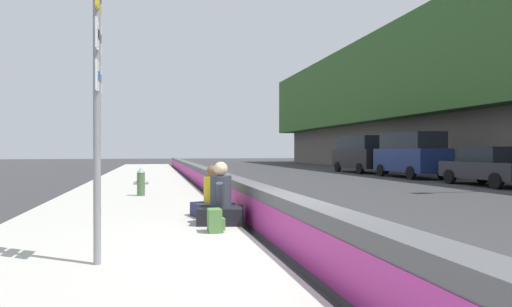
{
  "coord_description": "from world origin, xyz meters",
  "views": [
    {
      "loc": [
        -6.07,
        2.02,
        1.54
      ],
      "look_at": [
        6.14,
        -0.92,
        1.46
      ],
      "focal_mm": 29.99,
      "sensor_mm": 36.0,
      "label": 1
    }
  ],
  "objects_px": {
    "seated_person_foreground": "(221,204)",
    "seated_person_middle": "(212,200)",
    "parked_car_third": "(489,166)",
    "route_sign_post": "(97,94)",
    "parked_car_fourth": "(410,154)",
    "parked_car_midline": "(361,153)",
    "backpack": "(215,221)",
    "fire_hydrant": "(141,181)"
  },
  "relations": [
    {
      "from": "route_sign_post",
      "to": "parked_car_fourth",
      "type": "height_order",
      "value": "route_sign_post"
    },
    {
      "from": "seated_person_foreground",
      "to": "parked_car_fourth",
      "type": "relative_size",
      "value": 0.23
    },
    {
      "from": "fire_hydrant",
      "to": "route_sign_post",
      "type": "bearing_deg",
      "value": 177.99
    },
    {
      "from": "seated_person_foreground",
      "to": "seated_person_middle",
      "type": "height_order",
      "value": "seated_person_foreground"
    },
    {
      "from": "parked_car_fourth",
      "to": "parked_car_midline",
      "type": "distance_m",
      "value": 5.84
    },
    {
      "from": "parked_car_midline",
      "to": "route_sign_post",
      "type": "bearing_deg",
      "value": 145.88
    },
    {
      "from": "route_sign_post",
      "to": "parked_car_third",
      "type": "xyz_separation_m",
      "value": [
        10.15,
        -14.89,
        -1.37
      ]
    },
    {
      "from": "route_sign_post",
      "to": "parked_car_third",
      "type": "relative_size",
      "value": 0.79
    },
    {
      "from": "seated_person_foreground",
      "to": "fire_hydrant",
      "type": "bearing_deg",
      "value": 16.22
    },
    {
      "from": "route_sign_post",
      "to": "parked_car_third",
      "type": "bearing_deg",
      "value": -55.73
    },
    {
      "from": "parked_car_third",
      "to": "seated_person_middle",
      "type": "bearing_deg",
      "value": 117.04
    },
    {
      "from": "seated_person_middle",
      "to": "parked_car_third",
      "type": "bearing_deg",
      "value": -62.96
    },
    {
      "from": "backpack",
      "to": "parked_car_midline",
      "type": "height_order",
      "value": "parked_car_midline"
    },
    {
      "from": "parked_car_fourth",
      "to": "parked_car_midline",
      "type": "height_order",
      "value": "same"
    },
    {
      "from": "fire_hydrant",
      "to": "backpack",
      "type": "height_order",
      "value": "fire_hydrant"
    },
    {
      "from": "backpack",
      "to": "route_sign_post",
      "type": "bearing_deg",
      "value": 135.38
    },
    {
      "from": "backpack",
      "to": "parked_car_fourth",
      "type": "xyz_separation_m",
      "value": [
        14.29,
        -13.2,
        1.02
      ]
    },
    {
      "from": "parked_car_midline",
      "to": "seated_person_foreground",
      "type": "bearing_deg",
      "value": 146.27
    },
    {
      "from": "backpack",
      "to": "parked_car_midline",
      "type": "bearing_deg",
      "value": -33.07
    },
    {
      "from": "backpack",
      "to": "parked_car_third",
      "type": "relative_size",
      "value": 0.09
    },
    {
      "from": "seated_person_middle",
      "to": "parked_car_third",
      "type": "height_order",
      "value": "parked_car_third"
    },
    {
      "from": "seated_person_middle",
      "to": "parked_car_fourth",
      "type": "bearing_deg",
      "value": -46.14
    },
    {
      "from": "seated_person_foreground",
      "to": "parked_car_fourth",
      "type": "height_order",
      "value": "parked_car_fourth"
    },
    {
      "from": "seated_person_middle",
      "to": "parked_car_midline",
      "type": "bearing_deg",
      "value": -35.15
    },
    {
      "from": "fire_hydrant",
      "to": "seated_person_foreground",
      "type": "relative_size",
      "value": 0.74
    },
    {
      "from": "route_sign_post",
      "to": "seated_person_middle",
      "type": "height_order",
      "value": "route_sign_post"
    },
    {
      "from": "seated_person_foreground",
      "to": "parked_car_midline",
      "type": "xyz_separation_m",
      "value": [
        19.29,
        -12.88,
        0.84
      ]
    },
    {
      "from": "route_sign_post",
      "to": "backpack",
      "type": "distance_m",
      "value": 3.07
    },
    {
      "from": "route_sign_post",
      "to": "parked_car_fourth",
      "type": "relative_size",
      "value": 0.7
    },
    {
      "from": "route_sign_post",
      "to": "parked_car_midline",
      "type": "xyz_separation_m",
      "value": [
        21.84,
        -14.8,
        -0.88
      ]
    },
    {
      "from": "seated_person_foreground",
      "to": "seated_person_middle",
      "type": "relative_size",
      "value": 1.09
    },
    {
      "from": "fire_hydrant",
      "to": "seated_person_middle",
      "type": "xyz_separation_m",
      "value": [
        -4.67,
        -1.6,
        -0.11
      ]
    },
    {
      "from": "fire_hydrant",
      "to": "seated_person_middle",
      "type": "distance_m",
      "value": 4.94
    },
    {
      "from": "route_sign_post",
      "to": "backpack",
      "type": "xyz_separation_m",
      "value": [
        1.72,
        -1.7,
        -1.9
      ]
    },
    {
      "from": "fire_hydrant",
      "to": "seated_person_foreground",
      "type": "distance_m",
      "value": 5.86
    },
    {
      "from": "seated_person_foreground",
      "to": "backpack",
      "type": "xyz_separation_m",
      "value": [
        -0.84,
        0.23,
        -0.18
      ]
    },
    {
      "from": "seated_person_middle",
      "to": "parked_car_midline",
      "type": "xyz_separation_m",
      "value": [
        18.33,
        -12.91,
        0.87
      ]
    },
    {
      "from": "parked_car_fourth",
      "to": "parked_car_midline",
      "type": "relative_size",
      "value": 1.0
    },
    {
      "from": "fire_hydrant",
      "to": "seated_person_foreground",
      "type": "height_order",
      "value": "seated_person_foreground"
    },
    {
      "from": "parked_car_third",
      "to": "route_sign_post",
      "type": "bearing_deg",
      "value": 124.27
    },
    {
      "from": "seated_person_middle",
      "to": "parked_car_fourth",
      "type": "distance_m",
      "value": 18.06
    },
    {
      "from": "route_sign_post",
      "to": "fire_hydrant",
      "type": "xyz_separation_m",
      "value": [
        8.18,
        -0.29,
        -1.65
      ]
    }
  ]
}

